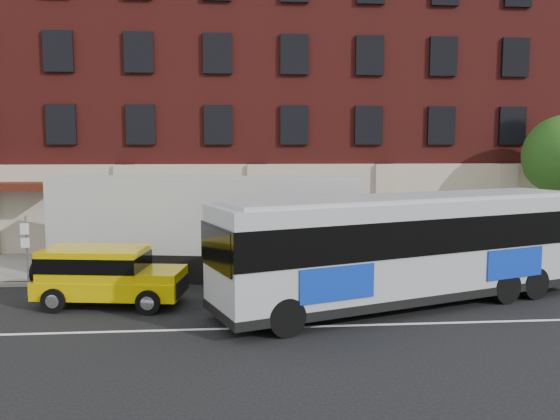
{
  "coord_description": "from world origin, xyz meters",
  "views": [
    {
      "loc": [
        -1.17,
        -14.76,
        4.93
      ],
      "look_at": [
        0.55,
        5.5,
        2.7
      ],
      "focal_mm": 36.83,
      "sensor_mm": 36.0,
      "label": 1
    }
  ],
  "objects": [
    {
      "name": "ground",
      "position": [
        0.0,
        0.0,
        0.0
      ],
      "size": [
        120.0,
        120.0,
        0.0
      ],
      "primitive_type": "plane",
      "color": "black",
      "rests_on": "ground"
    },
    {
      "name": "sidewalk",
      "position": [
        0.0,
        9.0,
        0.07
      ],
      "size": [
        60.0,
        6.0,
        0.15
      ],
      "primitive_type": "cube",
      "color": "gray",
      "rests_on": "ground"
    },
    {
      "name": "kerb",
      "position": [
        0.0,
        6.0,
        0.07
      ],
      "size": [
        60.0,
        0.25,
        0.15
      ],
      "primitive_type": "cube",
      "color": "gray",
      "rests_on": "ground"
    },
    {
      "name": "lane_line",
      "position": [
        0.0,
        0.5,
        0.01
      ],
      "size": [
        60.0,
        0.12,
        0.01
      ],
      "primitive_type": "cube",
      "color": "white",
      "rests_on": "ground"
    },
    {
      "name": "building",
      "position": [
        -0.01,
        16.92,
        7.58
      ],
      "size": [
        30.0,
        12.1,
        15.0
      ],
      "color": "#581814",
      "rests_on": "sidewalk"
    },
    {
      "name": "sign_pole",
      "position": [
        -8.5,
        6.15,
        1.45
      ],
      "size": [
        0.3,
        0.2,
        2.5
      ],
      "color": "slate",
      "rests_on": "ground"
    },
    {
      "name": "city_bus",
      "position": [
        4.32,
        2.48,
        1.9
      ],
      "size": [
        12.74,
        6.82,
        3.45
      ],
      "color": "#AAADB4",
      "rests_on": "ground"
    },
    {
      "name": "yellow_suv",
      "position": [
        -5.16,
        3.22,
        1.04
      ],
      "size": [
        4.85,
        2.6,
        1.81
      ],
      "color": "#DDBA01",
      "rests_on": "ground"
    },
    {
      "name": "shipping_container",
      "position": [
        -2.13,
        6.8,
        1.89
      ],
      "size": [
        11.7,
        4.29,
        3.82
      ],
      "color": "black",
      "rests_on": "ground"
    }
  ]
}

